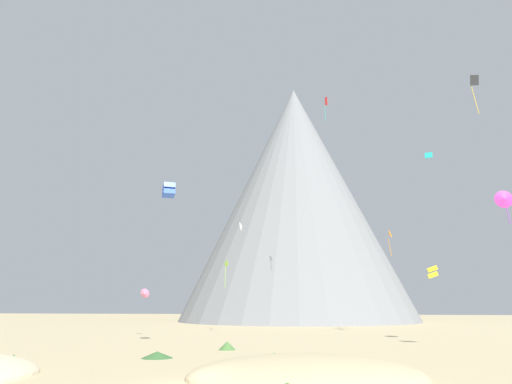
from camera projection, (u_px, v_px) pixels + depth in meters
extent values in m
ellipsoid|color=#C6B284|center=(306.00, 378.00, 29.87)|extent=(16.57, 14.90, 2.78)
cone|color=#568442|center=(274.00, 358.00, 37.94)|extent=(3.09, 3.09, 0.78)
cone|color=#386633|center=(157.00, 355.00, 41.15)|extent=(3.75, 3.75, 0.56)
cone|color=#386633|center=(13.00, 360.00, 35.63)|extent=(2.10, 2.10, 0.87)
cone|color=#477238|center=(227.00, 346.00, 48.62)|extent=(2.12, 2.12, 0.84)
cone|color=slate|center=(296.00, 199.00, 138.72)|extent=(71.34, 71.34, 68.31)
cone|color=slate|center=(267.00, 258.00, 143.43)|extent=(46.54, 46.54, 35.97)
cone|color=slate|center=(272.00, 268.00, 138.42)|extent=(57.77, 57.77, 29.69)
cube|color=yellow|center=(433.00, 275.00, 61.31)|extent=(1.45, 1.35, 0.92)
cube|color=yellow|center=(432.00, 269.00, 61.48)|extent=(1.45, 1.35, 0.92)
cone|color=white|center=(241.00, 226.00, 73.93)|extent=(0.55, 1.43, 1.43)
cube|color=#8CD133|center=(226.00, 264.00, 86.71)|extent=(0.62, 0.67, 0.99)
cylinder|color=#8CD133|center=(225.00, 277.00, 86.20)|extent=(0.22, 0.36, 3.90)
cone|color=pink|center=(144.00, 294.00, 70.52)|extent=(1.48, 0.92, 1.43)
cube|color=teal|center=(429.00, 155.00, 68.60)|extent=(1.08, 0.57, 0.91)
cone|color=#D1339E|center=(504.00, 199.00, 46.54)|extent=(1.75, 0.35, 1.76)
cylinder|color=purple|center=(508.00, 216.00, 46.13)|extent=(0.18, 0.23, 1.60)
cube|color=black|center=(474.00, 80.00, 59.65)|extent=(1.17, 0.42, 1.58)
cylinder|color=gold|center=(475.00, 100.00, 59.07)|extent=(0.55, 0.24, 3.80)
cube|color=red|center=(326.00, 101.00, 87.72)|extent=(0.49, 0.64, 1.52)
cylinder|color=teal|center=(325.00, 113.00, 87.23)|extent=(0.13, 0.54, 3.20)
cube|color=blue|center=(169.00, 193.00, 51.00)|extent=(1.70, 1.74, 0.82)
cube|color=blue|center=(169.00, 187.00, 51.16)|extent=(1.70, 1.74, 0.82)
cone|color=orange|center=(389.00, 234.00, 79.25)|extent=(1.05, 1.48, 1.36)
cylinder|color=orange|center=(390.00, 247.00, 78.77)|extent=(0.51, 0.51, 2.94)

